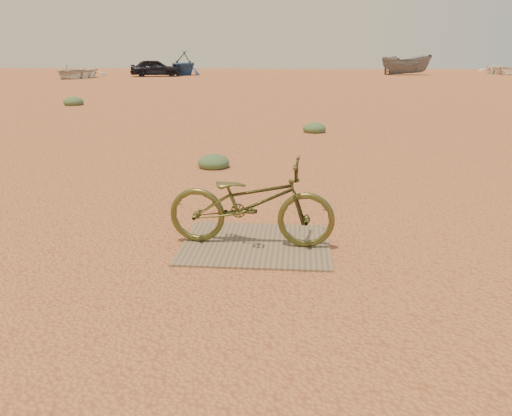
# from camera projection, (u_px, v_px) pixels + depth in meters

# --- Properties ---
(ground) EXTENTS (120.00, 120.00, 0.00)m
(ground) POSITION_uv_depth(u_px,v_px,m) (250.00, 229.00, 5.87)
(ground) COLOR #C77648
(ground) RESTS_ON ground
(plywood_board) EXTENTS (1.58, 1.29, 0.02)m
(plywood_board) POSITION_uv_depth(u_px,v_px,m) (256.00, 244.00, 5.38)
(plywood_board) COLOR #73654B
(plywood_board) RESTS_ON ground
(bicycle) EXTENTS (1.79, 0.71, 0.92)m
(bicycle) POSITION_uv_depth(u_px,v_px,m) (251.00, 202.00, 5.23)
(bicycle) COLOR #4B4C22
(bicycle) RESTS_ON plywood_board
(car) EXTENTS (4.44, 2.66, 1.42)m
(car) POSITION_uv_depth(u_px,v_px,m) (155.00, 68.00, 42.26)
(car) COLOR black
(car) RESTS_ON ground
(boat_near_left) EXTENTS (3.87, 5.22, 1.04)m
(boat_near_left) POSITION_uv_depth(u_px,v_px,m) (75.00, 72.00, 39.38)
(boat_near_left) COLOR silver
(boat_near_left) RESTS_ON ground
(boat_far_left) EXTENTS (4.39, 4.76, 2.09)m
(boat_far_left) POSITION_uv_depth(u_px,v_px,m) (183.00, 63.00, 44.32)
(boat_far_left) COLOR navy
(boat_far_left) RESTS_ON ground
(boat_mid_right) EXTENTS (4.79, 2.33, 1.78)m
(boat_mid_right) POSITION_uv_depth(u_px,v_px,m) (406.00, 65.00, 45.06)
(boat_mid_right) COLOR slate
(boat_mid_right) RESTS_ON ground
(boat_far_right) EXTENTS (4.26, 5.55, 1.07)m
(boat_far_right) POSITION_uv_depth(u_px,v_px,m) (506.00, 68.00, 46.20)
(boat_far_right) COLOR white
(boat_far_right) RESTS_ON ground
(kale_a) EXTENTS (0.57, 0.57, 0.31)m
(kale_a) POSITION_uv_depth(u_px,v_px,m) (214.00, 167.00, 9.00)
(kale_a) COLOR #4C6C46
(kale_a) RESTS_ON ground
(kale_b) EXTENTS (0.60, 0.60, 0.33)m
(kale_b) POSITION_uv_depth(u_px,v_px,m) (314.00, 132.00, 12.96)
(kale_b) COLOR #4C6C46
(kale_b) RESTS_ON ground
(kale_c) EXTENTS (0.77, 0.77, 0.42)m
(kale_c) POSITION_uv_depth(u_px,v_px,m) (74.00, 105.00, 19.57)
(kale_c) COLOR #4C6C46
(kale_c) RESTS_ON ground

